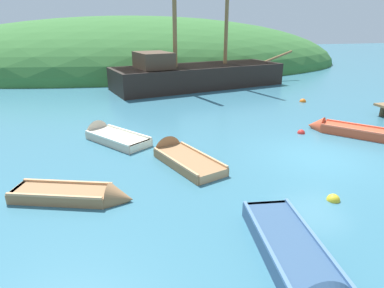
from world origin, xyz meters
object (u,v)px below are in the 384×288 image
(rowboat_near_dock, at_px, (300,268))
(buoy_yellow, at_px, (333,200))
(sailing_ship, at_px, (197,79))
(rowboat_far, at_px, (108,137))
(rowboat_center, at_px, (179,157))
(buoy_orange, at_px, (303,102))
(rowboat_outer_right, at_px, (80,197))
(buoy_red, at_px, (301,133))
(rowboat_outer_left, at_px, (342,130))

(rowboat_near_dock, relative_size, buoy_yellow, 10.87)
(sailing_ship, xyz_separation_m, rowboat_far, (-6.87, -10.70, -0.52))
(buoy_yellow, bearing_deg, rowboat_center, 132.01)
(rowboat_center, bearing_deg, buoy_orange, -72.96)
(rowboat_far, height_order, rowboat_center, rowboat_far)
(rowboat_outer_right, height_order, rowboat_near_dock, rowboat_near_dock)
(rowboat_near_dock, distance_m, buoy_red, 9.22)
(rowboat_near_dock, distance_m, buoy_yellow, 3.40)
(rowboat_outer_right, height_order, buoy_orange, rowboat_outer_right)
(sailing_ship, bearing_deg, buoy_yellow, -105.61)
(rowboat_far, height_order, rowboat_near_dock, rowboat_near_dock)
(buoy_yellow, bearing_deg, rowboat_near_dock, -137.29)
(rowboat_near_dock, bearing_deg, rowboat_outer_right, -125.51)
(buoy_yellow, xyz_separation_m, buoy_orange, (5.99, 11.02, 0.00))
(rowboat_far, relative_size, rowboat_center, 0.95)
(rowboat_outer_left, relative_size, rowboat_outer_right, 0.90)
(rowboat_far, distance_m, rowboat_center, 3.81)
(sailing_ship, bearing_deg, buoy_red, -95.49)
(rowboat_center, height_order, buoy_orange, rowboat_center)
(rowboat_outer_right, bearing_deg, buoy_orange, 55.47)
(rowboat_outer_right, xyz_separation_m, buoy_red, (9.27, 3.67, -0.09))
(sailing_ship, height_order, buoy_yellow, sailing_ship)
(rowboat_outer_right, distance_m, buoy_orange, 15.79)
(sailing_ship, distance_m, rowboat_outer_right, 17.57)
(rowboat_center, bearing_deg, buoy_red, -94.99)
(sailing_ship, height_order, rowboat_near_dock, sailing_ship)
(buoy_yellow, height_order, buoy_red, buoy_yellow)
(rowboat_near_dock, bearing_deg, rowboat_far, -151.28)
(rowboat_far, bearing_deg, buoy_red, -135.14)
(rowboat_far, bearing_deg, rowboat_near_dock, 165.09)
(buoy_red, bearing_deg, rowboat_center, -165.52)
(sailing_ship, distance_m, buoy_red, 12.21)
(rowboat_far, bearing_deg, rowboat_outer_right, 134.59)
(rowboat_outer_left, bearing_deg, buoy_red, 36.23)
(rowboat_far, xyz_separation_m, rowboat_center, (2.42, -2.95, -0.01))
(buoy_red, bearing_deg, rowboat_outer_right, -158.43)
(rowboat_outer_right, bearing_deg, rowboat_near_dock, -23.62)
(rowboat_outer_left, bearing_deg, rowboat_near_dock, 97.19)
(sailing_ship, relative_size, rowboat_center, 4.21)
(rowboat_far, relative_size, rowboat_outer_left, 1.14)
(rowboat_center, bearing_deg, rowboat_far, 19.84)
(sailing_ship, xyz_separation_m, rowboat_outer_right, (-7.74, -15.77, -0.53))
(buoy_orange, bearing_deg, rowboat_near_dock, -122.48)
(rowboat_near_dock, height_order, buoy_yellow, rowboat_near_dock)
(rowboat_outer_left, xyz_separation_m, buoy_red, (-1.79, 0.42, -0.12))
(sailing_ship, xyz_separation_m, buoy_yellow, (-0.89, -17.60, -0.62))
(buoy_orange, relative_size, buoy_red, 1.18)
(sailing_ship, xyz_separation_m, rowboat_center, (-4.45, -13.65, -0.53))
(rowboat_outer_right, relative_size, rowboat_center, 0.93)
(buoy_orange, bearing_deg, sailing_ship, 127.79)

